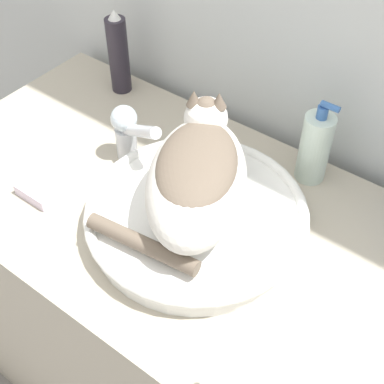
% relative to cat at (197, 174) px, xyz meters
% --- Properties ---
extents(vanity_counter, '(1.27, 0.58, 0.83)m').
position_rel_cat_xyz_m(vanity_counter, '(0.03, 0.01, -0.55)').
color(vanity_counter, '#B2A893').
rests_on(vanity_counter, ground_plane).
extents(sink_basin, '(0.41, 0.41, 0.05)m').
position_rel_cat_xyz_m(sink_basin, '(0.00, -0.01, -0.10)').
color(sink_basin, white).
rests_on(sink_basin, vanity_counter).
extents(cat, '(0.30, 0.35, 0.16)m').
position_rel_cat_xyz_m(cat, '(0.00, 0.00, 0.00)').
color(cat, silver).
rests_on(cat, sink_basin).
extents(faucet, '(0.15, 0.08, 0.15)m').
position_rel_cat_xyz_m(faucet, '(-0.22, 0.06, -0.05)').
color(faucet, silver).
rests_on(faucet, vanity_counter).
extents(soap_pump_bottle, '(0.06, 0.06, 0.19)m').
position_rel_cat_xyz_m(soap_pump_bottle, '(0.11, 0.24, -0.05)').
color(soap_pump_bottle, silver).
rests_on(soap_pump_bottle, vanity_counter).
extents(hairspray_can_black, '(0.05, 0.05, 0.21)m').
position_rel_cat_xyz_m(hairspray_can_black, '(-0.41, 0.24, -0.03)').
color(hairspray_can_black, '#28232D').
rests_on(hairspray_can_black, vanity_counter).
extents(soap_bar, '(0.08, 0.05, 0.02)m').
position_rel_cat_xyz_m(soap_bar, '(-0.29, -0.13, -0.12)').
color(soap_bar, silver).
rests_on(soap_bar, vanity_counter).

